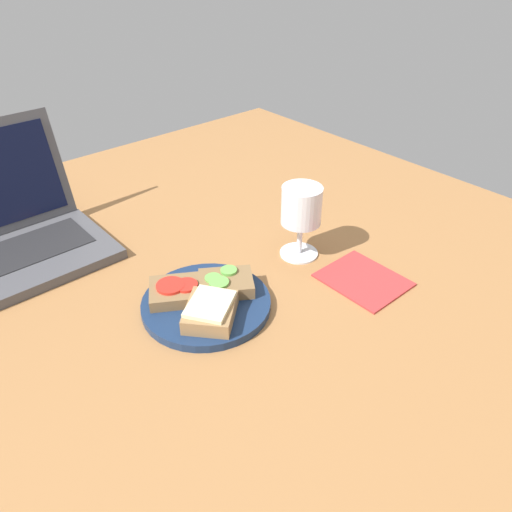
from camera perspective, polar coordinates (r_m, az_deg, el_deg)
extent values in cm
cube|color=#9E6B3D|center=(92.68, -3.53, -3.17)|extent=(140.00, 140.00, 3.00)
cylinder|color=navy|center=(84.83, -5.70, -5.46)|extent=(21.75, 21.75, 1.48)
cube|color=brown|center=(85.91, -3.43, -3.16)|extent=(11.52, 10.92, 2.25)
cylinder|color=#6BB74C|center=(85.21, -4.92, -2.52)|extent=(2.90, 2.90, 0.30)
cylinder|color=#6BB74C|center=(83.96, -4.27, -3.04)|extent=(3.42, 3.42, 0.49)
cylinder|color=#6BB74C|center=(86.61, -3.14, -1.67)|extent=(2.88, 2.88, 0.49)
cube|color=brown|center=(85.22, -8.66, -3.99)|extent=(12.62, 11.75, 2.06)
cylinder|color=red|center=(84.28, -7.98, -3.32)|extent=(3.90, 3.90, 0.48)
cylinder|color=red|center=(84.67, -9.82, -3.31)|extent=(4.80, 4.80, 0.52)
cube|color=#937047|center=(80.06, -5.23, -6.38)|extent=(11.90, 11.75, 2.55)
cube|color=#F4EAB7|center=(79.02, -5.29, -5.48)|extent=(10.07, 9.66, 0.70)
cylinder|color=white|center=(98.10, 4.91, 0.34)|extent=(7.44, 7.44, 0.40)
cylinder|color=white|center=(96.16, 5.01, 2.11)|extent=(1.03, 1.03, 6.75)
cylinder|color=white|center=(92.65, 5.22, 5.78)|extent=(7.57, 7.57, 7.27)
cylinder|color=white|center=(93.00, 5.20, 5.38)|extent=(6.97, 6.97, 5.77)
cube|color=#4C4C51|center=(103.86, -25.29, -0.60)|extent=(33.00, 21.42, 1.95)
cube|color=#232326|center=(104.95, -25.78, 0.32)|extent=(27.06, 11.78, 0.16)
cube|color=#B23333|center=(92.69, 12.16, -2.67)|extent=(12.21, 14.42, 0.40)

